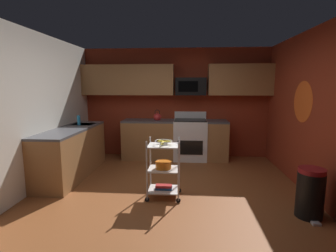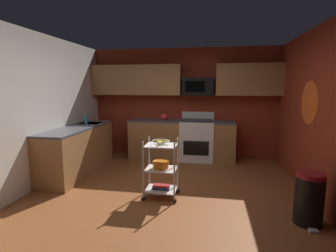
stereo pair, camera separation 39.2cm
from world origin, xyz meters
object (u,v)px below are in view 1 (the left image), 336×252
at_px(rolling_cart, 164,169).
at_px(trash_can, 310,193).
at_px(fruit_bowl, 164,142).
at_px(dish_soap_bottle, 79,120).
at_px(mixing_bowl_large, 163,165).
at_px(book_stack, 164,187).
at_px(kettle, 157,117).
at_px(oven_range, 190,139).
at_px(microwave, 191,86).

distance_m(rolling_cart, trash_can, 2.02).
distance_m(fruit_bowl, dish_soap_bottle, 2.25).
xyz_separation_m(mixing_bowl_large, trash_can, (1.97, -0.46, -0.19)).
xyz_separation_m(book_stack, kettle, (-0.35, 2.17, 0.84)).
height_order(fruit_bowl, mixing_bowl_large, fruit_bowl).
height_order(rolling_cart, trash_can, rolling_cart).
bearing_deg(trash_can, mixing_bowl_large, 166.79).
xyz_separation_m(dish_soap_bottle, trash_can, (3.82, -1.73, -0.69)).
distance_m(oven_range, trash_can, 3.06).
relative_size(rolling_cart, book_stack, 3.59).
height_order(fruit_bowl, book_stack, fruit_bowl).
distance_m(mixing_bowl_large, book_stack, 0.36).
xyz_separation_m(oven_range, trash_can, (1.54, -2.63, -0.15)).
bearing_deg(fruit_bowl, book_stack, 0.00).
xyz_separation_m(oven_range, rolling_cart, (-0.42, -2.17, -0.03)).
distance_m(kettle, trash_can, 3.57).
xyz_separation_m(microwave, kettle, (-0.77, -0.11, -0.70)).
relative_size(microwave, rolling_cart, 0.77).
bearing_deg(oven_range, mixing_bowl_large, -101.13).
distance_m(book_stack, dish_soap_bottle, 2.41).
height_order(rolling_cart, book_stack, rolling_cart).
relative_size(microwave, fruit_bowl, 2.57).
bearing_deg(mixing_bowl_large, book_stack, 0.00).
relative_size(mixing_bowl_large, kettle, 0.95).
xyz_separation_m(rolling_cart, dish_soap_bottle, (-1.86, 1.27, 0.57)).
relative_size(mixing_bowl_large, trash_can, 0.38).
relative_size(fruit_bowl, trash_can, 0.41).
height_order(microwave, rolling_cart, microwave).
distance_m(book_stack, kettle, 2.35).
height_order(rolling_cart, dish_soap_bottle, dish_soap_bottle).
xyz_separation_m(microwave, trash_can, (1.54, -2.74, -1.37)).
bearing_deg(trash_can, oven_range, 120.33).
bearing_deg(dish_soap_bottle, trash_can, -24.41).
bearing_deg(fruit_bowl, microwave, 79.49).
bearing_deg(mixing_bowl_large, dish_soap_bottle, 145.52).
bearing_deg(rolling_cart, kettle, 99.14).
xyz_separation_m(fruit_bowl, mixing_bowl_large, (-0.00, 0.00, -0.36)).
bearing_deg(mixing_bowl_large, kettle, 99.02).
height_order(book_stack, kettle, kettle).
height_order(fruit_bowl, trash_can, fruit_bowl).
xyz_separation_m(mixing_bowl_large, dish_soap_bottle, (-1.85, 1.27, 0.50)).
height_order(microwave, kettle, microwave).
bearing_deg(dish_soap_bottle, fruit_bowl, -34.41).
bearing_deg(book_stack, microwave, 79.49).
distance_m(book_stack, trash_can, 2.02).
bearing_deg(mixing_bowl_large, rolling_cart, -0.00).
relative_size(microwave, kettle, 2.65).
bearing_deg(book_stack, rolling_cart, -116.57).
relative_size(oven_range, trash_can, 1.67).
bearing_deg(microwave, book_stack, -100.51).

